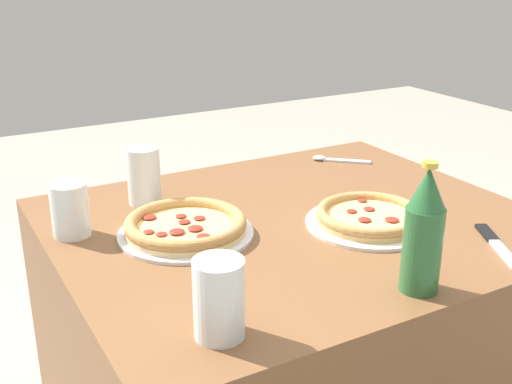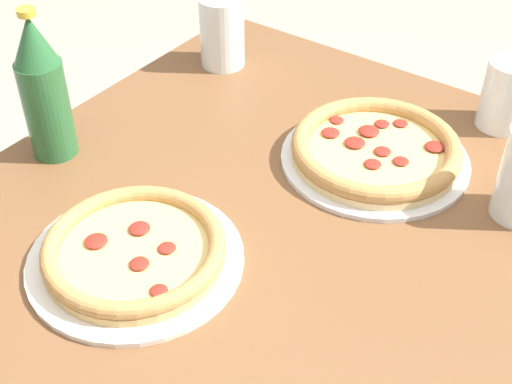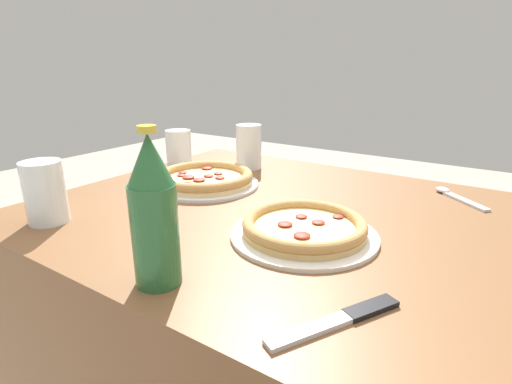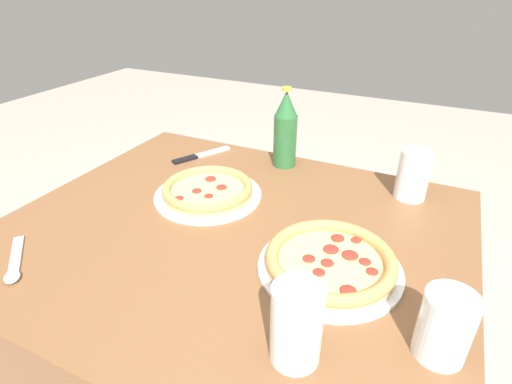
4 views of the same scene
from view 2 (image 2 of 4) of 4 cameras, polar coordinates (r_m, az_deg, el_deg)
The scene contains 5 objects.
pizza_salami at distance 0.93m, azimuth -9.68°, elevation -4.74°, with size 0.28×0.28×0.04m.
pizza_pepperoni at distance 1.10m, azimuth 9.55°, elevation 3.28°, with size 0.29×0.29×0.04m.
glass_orange_juice at distance 1.33m, azimuth -2.73°, elevation 12.41°, with size 0.08×0.08×0.13m.
glass_cola at distance 1.22m, azimuth 19.39°, elevation 7.22°, with size 0.08×0.08×0.12m.
beer_bottle at distance 1.10m, azimuth -16.68°, elevation 7.90°, with size 0.07×0.07×0.24m.
Camera 2 is at (0.57, 0.41, 1.43)m, focal length 50.00 mm.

